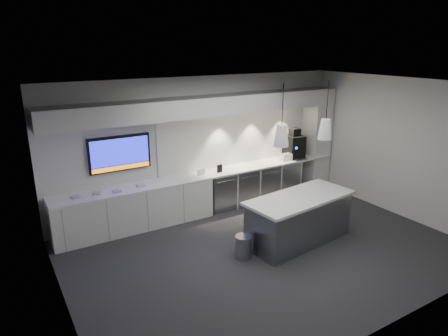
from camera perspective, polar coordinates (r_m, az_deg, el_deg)
floor at (r=7.59m, az=6.19°, el=-11.60°), size 7.00×7.00×0.00m
ceiling at (r=6.68m, az=7.04°, el=11.55°), size 7.00×7.00×0.00m
wall_back at (r=9.02m, az=-3.13°, el=3.46°), size 7.00×0.00×7.00m
wall_front at (r=5.38m, az=23.14°, el=-7.84°), size 7.00×0.00×7.00m
wall_left at (r=5.69m, az=-22.81°, el=-6.40°), size 0.00×7.00×7.00m
wall_right at (r=9.48m, az=23.65°, el=2.70°), size 0.00×7.00×7.00m
back_counter at (r=8.91m, az=-2.07°, el=-0.84°), size 6.80×0.65×0.04m
left_base_cabinets at (r=8.42m, az=-12.55°, el=-5.66°), size 3.30×0.63×0.86m
fridge_unit_a at (r=9.18m, az=-0.68°, el=-3.28°), size 0.60×0.61×0.85m
fridge_unit_b at (r=9.49m, az=2.60°, el=-2.59°), size 0.60×0.61×0.85m
fridge_unit_c at (r=9.84m, az=5.66°, el=-1.93°), size 0.60×0.61×0.85m
fridge_unit_d at (r=10.21m, az=8.50°, el=-1.31°), size 0.60×0.61×0.85m
backsplash at (r=9.59m, az=3.28°, el=4.62°), size 4.60×0.03×1.30m
soffit at (r=8.58m, az=-2.27°, el=8.89°), size 6.90×0.60×0.40m
column at (r=10.68m, az=13.04°, el=4.14°), size 0.55×0.55×2.60m
wall_tv at (r=8.26m, az=-14.66°, el=2.04°), size 1.25×0.07×0.72m
island at (r=7.81m, az=10.64°, el=-7.14°), size 2.27×1.18×0.92m
bin at (r=7.24m, az=2.77°, el=-11.16°), size 0.30×0.30×0.42m
coffee_machine at (r=10.21m, az=9.98°, el=3.18°), size 0.45×0.61×0.74m
sign_black at (r=8.92m, az=-0.62°, el=-0.07°), size 0.14×0.04×0.18m
sign_white at (r=8.73m, az=-3.29°, el=-0.62°), size 0.18×0.03×0.14m
cup_cluster at (r=9.97m, az=8.88°, el=1.55°), size 0.30×0.19×0.16m
tray_a at (r=8.00m, az=-20.43°, el=-3.90°), size 0.19×0.19×0.02m
tray_b at (r=8.06m, az=-17.72°, el=-3.44°), size 0.20×0.20×0.02m
tray_c at (r=8.06m, az=-15.05°, el=-3.20°), size 0.16×0.16×0.02m
tray_d at (r=8.27m, az=-11.84°, el=-2.45°), size 0.17×0.17×0.02m
pendant_left at (r=6.95m, az=8.20°, el=4.64°), size 0.26×0.26×1.08m
pendant_right at (r=7.63m, az=14.28°, el=5.43°), size 0.26×0.26×1.08m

